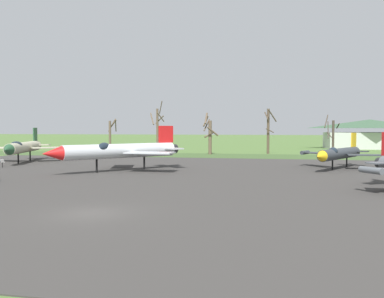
{
  "coord_description": "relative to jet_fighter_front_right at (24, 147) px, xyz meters",
  "views": [
    {
      "loc": [
        10.38,
        -21.81,
        4.78
      ],
      "look_at": [
        2.08,
        17.18,
        2.85
      ],
      "focal_mm": 39.8,
      "sensor_mm": 36.0,
      "label": 1
    }
  ],
  "objects": [
    {
      "name": "bare_tree_right_of_center",
      "position": [
        32.79,
        28.1,
        2.37
      ],
      "size": [
        2.38,
        1.85,
        8.49
      ],
      "color": "brown",
      "rests_on": "ground"
    },
    {
      "name": "bare_tree_center",
      "position": [
        22.32,
        23.56,
        1.61
      ],
      "size": [
        2.9,
        2.94,
        7.7
      ],
      "color": "brown",
      "rests_on": "ground"
    },
    {
      "name": "jet_fighter_front_right",
      "position": [
        0.0,
        0.0,
        0.0
      ],
      "size": [
        10.05,
        14.82,
        4.89
      ],
      "color": "#B7B293",
      "rests_on": "ground"
    },
    {
      "name": "info_placard_front_right",
      "position": [
        2.19,
        -7.64,
        -1.53
      ],
      "size": [
        0.62,
        0.33,
        1.03
      ],
      "color": "black",
      "rests_on": "ground"
    },
    {
      "name": "visitor_building",
      "position": [
        55.61,
        54.57,
        1.21
      ],
      "size": [
        21.31,
        13.23,
        6.92
      ],
      "color": "beige",
      "rests_on": "ground"
    },
    {
      "name": "jet_fighter_rear_center",
      "position": [
        41.88,
        -1.14,
        -0.31
      ],
      "size": [
        10.14,
        12.29,
        4.24
      ],
      "color": "#33383D",
      "rests_on": "ground"
    },
    {
      "name": "ground_plane",
      "position": [
        24.99,
        -31.25,
        -2.18
      ],
      "size": [
        600.0,
        600.0,
        0.0
      ],
      "primitive_type": "plane",
      "color": "#4C6B33"
    },
    {
      "name": "bare_tree_far_left",
      "position": [
        3.03,
        23.67,
        1.45
      ],
      "size": [
        2.28,
        2.28,
        6.69
      ],
      "color": "brown",
      "rests_on": "ground"
    },
    {
      "name": "bare_tree_far_right",
      "position": [
        43.84,
        23.99,
        1.35
      ],
      "size": [
        2.59,
        2.65,
        7.21
      ],
      "color": "#42382D",
      "rests_on": "ground"
    },
    {
      "name": "bare_tree_left_of_center",
      "position": [
        12.25,
        24.11,
        2.67
      ],
      "size": [
        2.87,
        2.7,
        9.98
      ],
      "color": "brown",
      "rests_on": "ground"
    },
    {
      "name": "jet_fighter_rear_right",
      "position": [
        17.65,
        -8.78,
        0.14
      ],
      "size": [
        12.33,
        14.52,
        5.1
      ],
      "color": "silver",
      "rests_on": "ground"
    },
    {
      "name": "asphalt_apron",
      "position": [
        24.99,
        -14.32,
        -2.16
      ],
      "size": [
        73.55,
        56.45,
        0.05
      ],
      "primitive_type": "cube",
      "color": "#383533",
      "rests_on": "ground"
    },
    {
      "name": "grass_verge_strip",
      "position": [
        24.99,
        19.91,
        -2.15
      ],
      "size": [
        133.55,
        12.0,
        0.06
      ],
      "primitive_type": "cube",
      "color": "#3C552A",
      "rests_on": "ground"
    }
  ]
}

